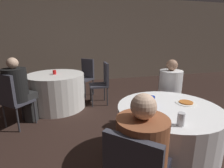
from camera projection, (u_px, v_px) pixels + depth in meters
name	position (u px, v px, depth m)	size (l,w,h in m)	color
ground_plane	(165.00, 158.00, 2.26)	(16.00, 16.00, 0.00)	black
wall_back	(98.00, 40.00, 6.01)	(16.00, 0.06, 2.80)	#7A6B5B
table_near	(166.00, 136.00, 2.08)	(1.17, 1.17, 0.75)	white
table_far	(57.00, 91.00, 3.80)	(1.20, 1.20, 0.75)	white
chair_near_northeast	(169.00, 95.00, 2.94)	(0.55, 0.55, 0.96)	#383842
chair_far_east	(103.00, 80.00, 3.97)	(0.42, 0.41, 0.96)	#383842
chair_far_northeast	(86.00, 74.00, 4.59)	(0.57, 0.57, 0.96)	#383842
chair_far_southwest	(12.00, 97.00, 2.86)	(0.56, 0.56, 0.96)	#383842
person_black_shirt	(20.00, 91.00, 2.99)	(0.50, 0.51, 1.20)	#282828
person_white_shirt	(169.00, 96.00, 2.79)	(0.47, 0.50, 1.18)	#33384C
person_floral_shirt	(143.00, 163.00, 1.31)	(0.49, 0.49, 1.17)	black
pizza_plate_near	(186.00, 103.00, 2.09)	(0.24, 0.24, 0.02)	white
soda_can_silver	(181.00, 119.00, 1.56)	(0.07, 0.07, 0.12)	silver
soda_can_blue	(152.00, 101.00, 1.98)	(0.07, 0.07, 0.12)	#1E38A5
cup_far	(54.00, 72.00, 3.67)	(0.07, 0.07, 0.09)	red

